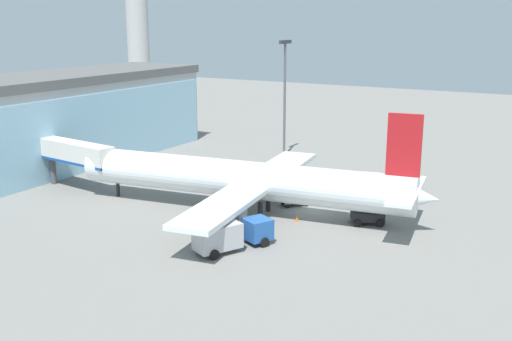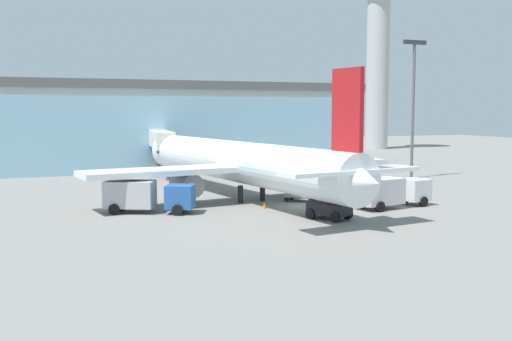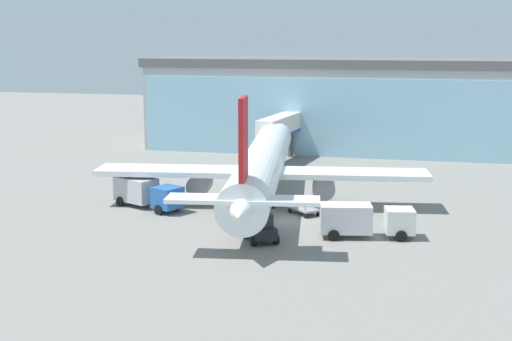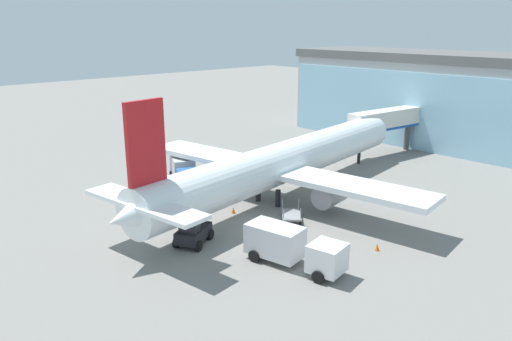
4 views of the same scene
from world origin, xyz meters
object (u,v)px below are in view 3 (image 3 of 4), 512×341
object	(u,v)px
pushback_tug	(261,229)
baggage_cart	(304,209)
jet_bridge	(280,127)
safety_cone_nose	(246,215)
safety_cone_wingtip	(402,216)
fuel_truck	(363,219)
catering_truck	(146,192)
airplane	(262,166)

from	to	relation	value
pushback_tug	baggage_cart	bearing A→B (deg)	-40.16
jet_bridge	pushback_tug	bearing A→B (deg)	-164.24
jet_bridge	pushback_tug	xyz separation A→B (m)	(5.44, -34.72, -3.47)
safety_cone_nose	safety_cone_wingtip	size ratio (longest dim) A/B	1.00
jet_bridge	pushback_tug	size ratio (longest dim) A/B	3.30
safety_cone_wingtip	pushback_tug	bearing A→B (deg)	-137.79
safety_cone_nose	safety_cone_wingtip	distance (m)	13.54
jet_bridge	fuel_truck	bearing A→B (deg)	-150.89
catering_truck	pushback_tug	world-z (taller)	catering_truck
airplane	pushback_tug	xyz separation A→B (m)	(2.80, -12.71, -2.53)
jet_bridge	safety_cone_nose	bearing A→B (deg)	-167.91
jet_bridge	pushback_tug	distance (m)	35.31
catering_truck	fuel_truck	world-z (taller)	same
airplane	safety_cone_nose	distance (m)	6.97
fuel_truck	pushback_tug	size ratio (longest dim) A/B	2.05
airplane	catering_truck	xyz separation A→B (m)	(-9.92, -4.48, -2.04)
jet_bridge	safety_cone_nose	xyz separation A→B (m)	(2.58, -28.18, -4.17)
pushback_tug	safety_cone_nose	world-z (taller)	pushback_tug
safety_cone_nose	pushback_tug	bearing A→B (deg)	-66.36
jet_bridge	baggage_cart	xyz separation A→B (m)	(7.28, -25.62, -3.95)
airplane	safety_cone_wingtip	world-z (taller)	airplane
airplane	baggage_cart	distance (m)	6.61
airplane	catering_truck	distance (m)	11.08
jet_bridge	safety_cone_wingtip	distance (m)	30.13
safety_cone_wingtip	jet_bridge	bearing A→B (deg)	122.00
baggage_cart	safety_cone_wingtip	world-z (taller)	baggage_cart
jet_bridge	fuel_truck	xyz separation A→B (m)	(13.00, -31.79, -2.98)
fuel_truck	pushback_tug	world-z (taller)	fuel_truck
fuel_truck	safety_cone_wingtip	xyz separation A→B (m)	(2.81, 6.49, -1.19)
baggage_cart	airplane	bearing A→B (deg)	5.34
baggage_cart	safety_cone_nose	size ratio (longest dim) A/B	5.70
pushback_tug	safety_cone_wingtip	distance (m)	14.02
airplane	safety_cone_nose	world-z (taller)	airplane
airplane	pushback_tug	distance (m)	13.26
baggage_cart	safety_cone_nose	xyz separation A→B (m)	(-4.71, -2.56, -0.23)
safety_cone_nose	safety_cone_wingtip	bearing A→B (deg)	12.24
jet_bridge	catering_truck	distance (m)	27.63
catering_truck	baggage_cart	bearing A→B (deg)	29.50
pushback_tug	catering_truck	bearing A→B (deg)	28.43
airplane	catering_truck	bearing A→B (deg)	106.30
catering_truck	baggage_cart	xyz separation A→B (m)	(14.57, 0.87, -0.97)
airplane	baggage_cart	world-z (taller)	airplane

